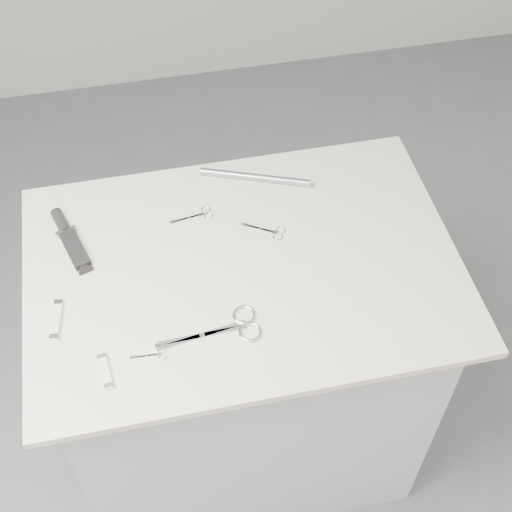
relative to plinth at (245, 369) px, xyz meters
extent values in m
cube|color=slate|center=(0.00, 0.00, -0.46)|extent=(4.00, 4.00, 0.01)
cube|color=#B1B1AF|center=(0.00, 0.00, 0.00)|extent=(0.90, 0.60, 0.90)
cube|color=beige|center=(0.00, 0.00, 0.46)|extent=(1.00, 0.70, 0.02)
cube|color=silver|center=(-0.12, -0.18, 0.47)|extent=(0.20, 0.05, 0.00)
cylinder|color=silver|center=(-0.12, -0.18, 0.47)|extent=(0.01, 0.01, 0.01)
torus|color=silver|center=(-0.03, -0.14, 0.47)|extent=(0.05, 0.05, 0.01)
torus|color=silver|center=(-0.02, -0.19, 0.47)|extent=(0.05, 0.05, 0.01)
cube|color=silver|center=(-0.10, 0.17, 0.47)|extent=(0.09, 0.03, 0.00)
cylinder|color=silver|center=(-0.10, 0.17, 0.47)|extent=(0.01, 0.01, 0.00)
torus|color=silver|center=(-0.06, 0.19, 0.47)|extent=(0.02, 0.02, 0.00)
torus|color=silver|center=(-0.05, 0.16, 0.47)|extent=(0.02, 0.02, 0.00)
cube|color=silver|center=(0.06, 0.10, 0.47)|extent=(0.09, 0.06, 0.00)
cylinder|color=silver|center=(0.06, 0.10, 0.47)|extent=(0.01, 0.01, 0.00)
torus|color=silver|center=(0.11, 0.08, 0.47)|extent=(0.02, 0.02, 0.00)
torus|color=silver|center=(0.10, 0.06, 0.47)|extent=(0.02, 0.02, 0.00)
cube|color=silver|center=(-0.25, -0.20, 0.47)|extent=(0.07, 0.01, 0.00)
cylinder|color=silver|center=(-0.25, -0.20, 0.47)|extent=(0.00, 0.00, 0.00)
torus|color=silver|center=(-0.21, -0.20, 0.47)|extent=(0.02, 0.02, 0.00)
torus|color=silver|center=(-0.21, -0.21, 0.47)|extent=(0.02, 0.02, 0.00)
cube|color=black|center=(-0.38, 0.12, 0.48)|extent=(0.07, 0.13, 0.01)
cube|color=#919499|center=(-0.40, 0.18, 0.48)|extent=(0.04, 0.02, 0.02)
cylinder|color=black|center=(-0.41, 0.21, 0.48)|extent=(0.05, 0.08, 0.02)
cube|color=silver|center=(-0.43, -0.07, 0.48)|extent=(0.03, 0.10, 0.01)
cube|color=silver|center=(-0.42, -0.03, 0.48)|extent=(0.02, 0.01, 0.01)
cube|color=silver|center=(-0.43, -0.12, 0.48)|extent=(0.02, 0.01, 0.01)
cube|color=silver|center=(-0.33, -0.22, 0.48)|extent=(0.03, 0.08, 0.01)
cube|color=silver|center=(-0.34, -0.19, 0.48)|extent=(0.02, 0.01, 0.01)
cube|color=silver|center=(-0.33, -0.26, 0.48)|extent=(0.02, 0.01, 0.01)
cylinder|color=#919499|center=(0.08, 0.27, 0.48)|extent=(0.27, 0.12, 0.02)
camera|label=1|loc=(-0.18, -1.02, 1.75)|focal=50.00mm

